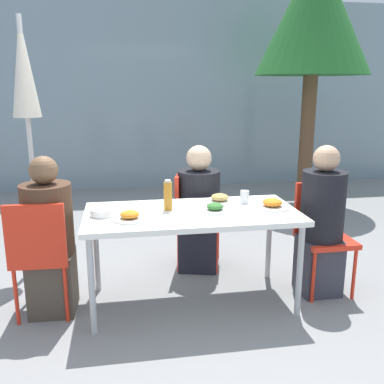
% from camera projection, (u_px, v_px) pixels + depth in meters
% --- Properties ---
extents(ground_plane, '(24.00, 24.00, 0.00)m').
position_uv_depth(ground_plane, '(192.00, 301.00, 3.36)').
color(ground_plane, gray).
extents(building_facade, '(10.00, 0.20, 3.00)m').
position_uv_depth(building_facade, '(150.00, 96.00, 6.96)').
color(building_facade, gray).
rests_on(building_facade, ground).
extents(dining_table, '(1.59, 0.77, 0.74)m').
position_uv_depth(dining_table, '(192.00, 219.00, 3.20)').
color(dining_table, white).
rests_on(dining_table, ground).
extents(chair_left, '(0.41, 0.41, 0.88)m').
position_uv_depth(chair_left, '(40.00, 250.00, 3.02)').
color(chair_left, red).
rests_on(chair_left, ground).
extents(person_left, '(0.36, 0.36, 1.18)m').
position_uv_depth(person_left, '(49.00, 241.00, 3.10)').
color(person_left, '#473D33').
rests_on(person_left, ground).
extents(chair_right, '(0.40, 0.40, 0.88)m').
position_uv_depth(chair_right, '(322.00, 228.00, 3.49)').
color(chair_right, red).
rests_on(chair_right, ground).
extents(person_right, '(0.34, 0.34, 1.21)m').
position_uv_depth(person_right, '(321.00, 225.00, 3.40)').
color(person_right, '#383842').
rests_on(person_right, ground).
extents(chair_far, '(0.49, 0.49, 0.88)m').
position_uv_depth(chair_far, '(190.00, 212.00, 3.93)').
color(chair_far, red).
rests_on(chair_far, ground).
extents(person_far, '(0.42, 0.42, 1.14)m').
position_uv_depth(person_far, '(199.00, 213.00, 3.88)').
color(person_far, black).
rests_on(person_far, ground).
extents(closed_umbrella, '(0.36, 0.36, 2.23)m').
position_uv_depth(closed_umbrella, '(26.00, 96.00, 3.70)').
color(closed_umbrella, '#333333').
rests_on(closed_umbrella, ground).
extents(plate_0, '(0.26, 0.26, 0.07)m').
position_uv_depth(plate_0, '(220.00, 199.00, 3.44)').
color(plate_0, white).
rests_on(plate_0, dining_table).
extents(plate_1, '(0.27, 0.27, 0.07)m').
position_uv_depth(plate_1, '(272.00, 204.00, 3.28)').
color(plate_1, white).
rests_on(plate_1, dining_table).
extents(plate_2, '(0.24, 0.24, 0.07)m').
position_uv_depth(plate_2, '(130.00, 216.00, 2.98)').
color(plate_2, white).
rests_on(plate_2, dining_table).
extents(plate_3, '(0.23, 0.23, 0.06)m').
position_uv_depth(plate_3, '(215.00, 208.00, 3.19)').
color(plate_3, white).
rests_on(plate_3, dining_table).
extents(bottle, '(0.07, 0.07, 0.23)m').
position_uv_depth(bottle, '(168.00, 196.00, 3.20)').
color(bottle, '#B7751E').
rests_on(bottle, dining_table).
extents(drinking_cup, '(0.07, 0.07, 0.10)m').
position_uv_depth(drinking_cup, '(245.00, 197.00, 3.40)').
color(drinking_cup, white).
rests_on(drinking_cup, dining_table).
extents(salad_bowl, '(0.17, 0.17, 0.05)m').
position_uv_depth(salad_bowl, '(102.00, 212.00, 3.07)').
color(salad_bowl, white).
rests_on(salad_bowl, dining_table).
extents(tree_behind_left, '(1.54, 1.54, 3.42)m').
position_uv_depth(tree_behind_left, '(315.00, 14.00, 5.64)').
color(tree_behind_left, brown).
rests_on(tree_behind_left, ground).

